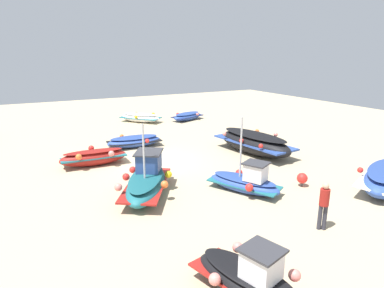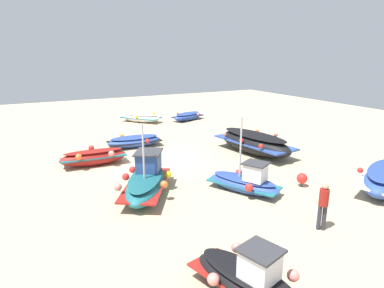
# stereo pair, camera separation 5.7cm
# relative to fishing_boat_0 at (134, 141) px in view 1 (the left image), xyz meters

# --- Properties ---
(ground_plane) EXTENTS (55.66, 55.66, 0.00)m
(ground_plane) POSITION_rel_fishing_boat_0_xyz_m (-3.46, -0.04, -0.37)
(ground_plane) COLOR tan
(fishing_boat_0) EXTENTS (1.91, 3.51, 0.72)m
(fishing_boat_0) POSITION_rel_fishing_boat_0_xyz_m (0.00, 0.00, 0.00)
(fishing_boat_0) COLOR #2D4C9E
(fishing_boat_0) RESTS_ON ground_plane
(fishing_boat_1) EXTENTS (2.31, 3.46, 0.71)m
(fishing_boat_1) POSITION_rel_fishing_boat_0_xyz_m (6.24, -7.00, -0.01)
(fishing_boat_1) COLOR #2D4C9E
(fishing_boat_1) RESTS_ON ground_plane
(fishing_boat_3) EXTENTS (3.68, 3.37, 0.81)m
(fishing_boat_3) POSITION_rel_fishing_boat_0_xyz_m (7.39, -2.97, 0.03)
(fishing_boat_3) COLOR white
(fishing_boat_3) RESTS_ON ground_plane
(fishing_boat_4) EXTENTS (4.31, 3.43, 3.16)m
(fishing_boat_4) POSITION_rel_fishing_boat_0_xyz_m (-7.34, 1.83, 0.21)
(fishing_boat_4) COLOR #1E6670
(fishing_boat_4) RESTS_ON ground_plane
(fishing_boat_5) EXTENTS (5.57, 2.67, 1.30)m
(fishing_boat_5) POSITION_rel_fishing_boat_0_xyz_m (-4.72, -5.91, 0.31)
(fishing_boat_5) COLOR black
(fishing_boat_5) RESTS_ON ground_plane
(fishing_boat_6) EXTENTS (3.29, 2.07, 1.53)m
(fishing_boat_6) POSITION_rel_fishing_boat_0_xyz_m (-14.41, 1.79, 0.13)
(fishing_boat_6) COLOR black
(fishing_boat_6) RESTS_ON ground_plane
(fishing_boat_7) EXTENTS (3.43, 2.48, 3.29)m
(fishing_boat_7) POSITION_rel_fishing_boat_0_xyz_m (-9.13, -2.03, 0.10)
(fishing_boat_7) COLOR #2D4C9E
(fishing_boat_7) RESTS_ON ground_plane
(fishing_boat_8) EXTENTS (1.77, 3.56, 0.97)m
(fishing_boat_8) POSITION_rel_fishing_boat_0_xyz_m (-2.48, 3.07, 0.09)
(fishing_boat_8) COLOR maroon
(fishing_boat_8) RESTS_ON ground_plane
(person_walking) EXTENTS (0.32, 0.32, 1.71)m
(person_walking) POSITION_rel_fishing_boat_0_xyz_m (-12.94, -2.42, 0.62)
(person_walking) COLOR #2D2D38
(person_walking) RESTS_ON ground_plane
(mooring_buoy_0) EXTENTS (0.48, 0.48, 0.63)m
(mooring_buoy_0) POSITION_rel_fishing_boat_0_xyz_m (-9.84, -4.66, 0.02)
(mooring_buoy_0) COLOR #3F3F42
(mooring_buoy_0) RESTS_ON ground_plane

